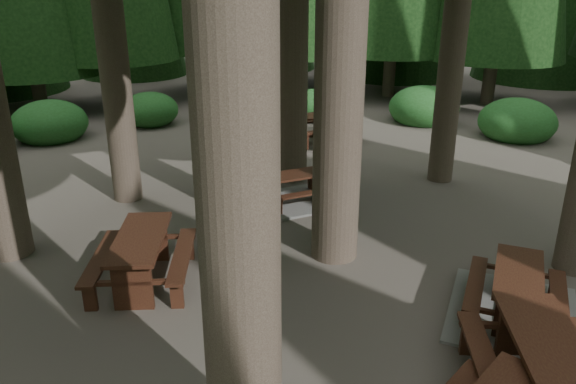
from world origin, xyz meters
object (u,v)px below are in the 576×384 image
picnic_table_c (296,193)px  picnic_table_b (141,252)px  picnic_table_a (515,301)px  picnic_table_d (321,123)px  picnic_table_e (544,359)px

picnic_table_c → picnic_table_b: bearing=-150.7°
picnic_table_a → picnic_table_d: 9.84m
picnic_table_a → picnic_table_e: bearing=-169.4°
picnic_table_a → picnic_table_b: (-4.36, 3.98, 0.32)m
picnic_table_d → picnic_table_c: bearing=-121.6°
picnic_table_b → picnic_table_c: picnic_table_b is taller
picnic_table_d → picnic_table_e: (-4.42, -10.61, 0.03)m
picnic_table_c → picnic_table_d: size_ratio=1.04×
picnic_table_b → picnic_table_c: size_ratio=1.12×
picnic_table_b → picnic_table_a: bearing=-102.7°
picnic_table_c → picnic_table_e: (-1.01, -6.85, 0.36)m
picnic_table_c → picnic_table_d: bearing=56.1°
picnic_table_c → picnic_table_d: 5.09m
picnic_table_a → picnic_table_b: picnic_table_b is taller
picnic_table_a → picnic_table_e: picnic_table_e is taller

